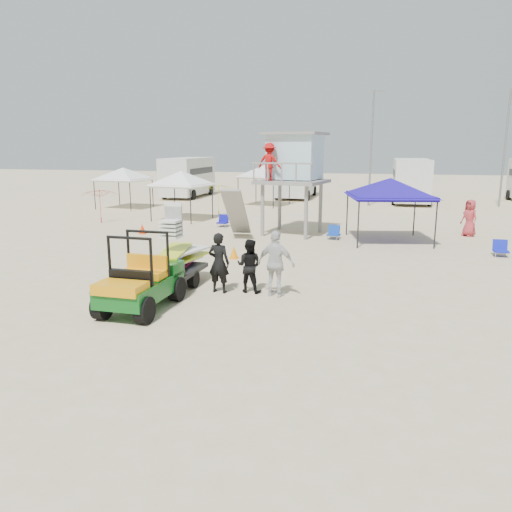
% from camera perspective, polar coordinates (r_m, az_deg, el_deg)
% --- Properties ---
extents(ground, '(140.00, 140.00, 0.00)m').
position_cam_1_polar(ground, '(11.30, -6.17, -9.54)').
color(ground, beige).
rests_on(ground, ground).
extents(utility_cart, '(1.42, 2.67, 2.00)m').
position_cam_1_polar(utility_cart, '(13.31, -13.24, -2.18)').
color(utility_cart, '#0C5217').
rests_on(utility_cart, ground).
extents(surf_trailer, '(1.44, 2.57, 2.26)m').
position_cam_1_polar(surf_trailer, '(15.36, -9.31, -0.10)').
color(surf_trailer, black).
rests_on(surf_trailer, ground).
extents(man_left, '(0.69, 0.49, 1.78)m').
position_cam_1_polar(man_left, '(14.57, -4.27, -0.78)').
color(man_left, black).
rests_on(man_left, ground).
extents(man_mid, '(0.83, 0.68, 1.58)m').
position_cam_1_polar(man_mid, '(14.60, -0.78, -1.12)').
color(man_mid, black).
rests_on(man_mid, ground).
extents(man_right, '(1.19, 0.68, 1.91)m').
position_cam_1_polar(man_right, '(14.14, 2.30, -0.90)').
color(man_right, silver).
rests_on(man_right, ground).
extents(lifeguard_tower, '(3.47, 3.47, 4.74)m').
position_cam_1_polar(lifeguard_tower, '(24.26, 4.07, 10.82)').
color(lifeguard_tower, gray).
rests_on(lifeguard_tower, ground).
extents(canopy_blue, '(3.98, 3.98, 3.25)m').
position_cam_1_polar(canopy_blue, '(22.99, 15.11, 8.25)').
color(canopy_blue, black).
rests_on(canopy_blue, ground).
extents(canopy_white_a, '(3.15, 3.15, 3.22)m').
position_cam_1_polar(canopy_white_a, '(29.30, -8.54, 9.31)').
color(canopy_white_a, black).
rests_on(canopy_white_a, ground).
extents(canopy_white_b, '(3.25, 3.25, 3.17)m').
position_cam_1_polar(canopy_white_b, '(35.82, -14.96, 9.51)').
color(canopy_white_b, black).
rests_on(canopy_white_b, ground).
extents(canopy_white_c, '(3.53, 3.53, 3.28)m').
position_cam_1_polar(canopy_white_c, '(36.18, 0.95, 10.11)').
color(canopy_white_c, black).
rests_on(canopy_white_c, ground).
extents(umbrella_a, '(2.76, 2.78, 1.92)m').
position_cam_1_polar(umbrella_a, '(29.18, -17.45, 5.49)').
color(umbrella_a, red).
rests_on(umbrella_a, ground).
extents(umbrella_b, '(2.81, 2.83, 1.95)m').
position_cam_1_polar(umbrella_b, '(31.03, -4.28, 6.43)').
color(umbrella_b, '#C4CE12').
rests_on(umbrella_b, ground).
extents(cone_near, '(0.34, 0.34, 0.50)m').
position_cam_1_polar(cone_near, '(25.10, -12.87, 3.06)').
color(cone_near, '#F13607').
rests_on(cone_near, ground).
extents(cone_far, '(0.34, 0.34, 0.50)m').
position_cam_1_polar(cone_far, '(19.08, -2.55, 0.45)').
color(cone_far, orange).
rests_on(cone_far, ground).
extents(beach_chair_a, '(0.56, 0.60, 0.64)m').
position_cam_1_polar(beach_chair_a, '(26.74, -3.79, 4.04)').
color(beach_chair_a, '#0E0D97').
rests_on(beach_chair_a, ground).
extents(beach_chair_b, '(0.64, 0.69, 0.64)m').
position_cam_1_polar(beach_chair_b, '(23.36, 8.89, 2.69)').
color(beach_chair_b, '#0F3AA9').
rests_on(beach_chair_b, ground).
extents(beach_chair_c, '(0.55, 0.58, 0.64)m').
position_cam_1_polar(beach_chair_c, '(21.69, 26.15, 0.80)').
color(beach_chair_c, '#101CB4').
rests_on(beach_chair_c, ground).
extents(rv_far_left, '(2.64, 6.80, 3.25)m').
position_cam_1_polar(rv_far_left, '(42.85, -7.80, 9.12)').
color(rv_far_left, silver).
rests_on(rv_far_left, ground).
extents(rv_mid_left, '(2.65, 6.50, 3.25)m').
position_cam_1_polar(rv_mid_left, '(41.93, 4.65, 9.12)').
color(rv_mid_left, silver).
rests_on(rv_mid_left, ground).
extents(rv_mid_right, '(2.64, 7.00, 3.25)m').
position_cam_1_polar(rv_mid_right, '(39.97, 17.28, 8.45)').
color(rv_mid_right, silver).
rests_on(rv_mid_right, ground).
extents(light_pole_left, '(0.14, 0.14, 8.00)m').
position_cam_1_polar(light_pole_left, '(36.84, 13.02, 11.82)').
color(light_pole_left, slate).
rests_on(light_pole_left, ground).
extents(light_pole_right, '(0.14, 0.14, 8.00)m').
position_cam_1_polar(light_pole_right, '(39.23, 26.55, 10.87)').
color(light_pole_right, slate).
rests_on(light_pole_right, ground).
extents(distant_beachgoers, '(1.65, 15.42, 1.76)m').
position_cam_1_polar(distant_beachgoers, '(30.92, 21.15, 5.43)').
color(distant_beachgoers, '#C7804A').
rests_on(distant_beachgoers, ground).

